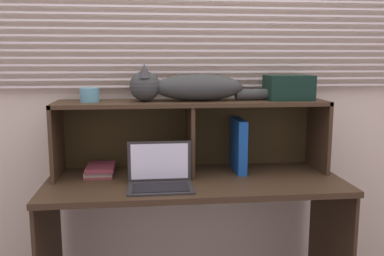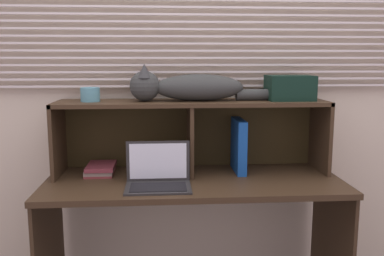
{
  "view_description": "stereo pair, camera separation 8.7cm",
  "coord_description": "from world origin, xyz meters",
  "px_view_note": "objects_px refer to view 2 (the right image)",
  "views": [
    {
      "loc": [
        -0.25,
        -1.93,
        1.33
      ],
      "look_at": [
        0.0,
        0.34,
        0.95
      ],
      "focal_mm": 39.19,
      "sensor_mm": 36.0,
      "label": 1
    },
    {
      "loc": [
        -0.16,
        -1.93,
        1.33
      ],
      "look_at": [
        0.0,
        0.34,
        0.95
      ],
      "focal_mm": 39.19,
      "sensor_mm": 36.0,
      "label": 2
    }
  ],
  "objects_px": {
    "storage_box": "(290,88)",
    "book_stack": "(101,169)",
    "cat": "(188,87)",
    "small_basket": "(90,95)",
    "binder_upright": "(239,145)",
    "laptop": "(158,177)"
  },
  "relations": [
    {
      "from": "cat",
      "to": "book_stack",
      "type": "xyz_separation_m",
      "value": [
        -0.48,
        -0.0,
        -0.45
      ]
    },
    {
      "from": "cat",
      "to": "laptop",
      "type": "xyz_separation_m",
      "value": [
        -0.16,
        -0.25,
        -0.43
      ]
    },
    {
      "from": "small_basket",
      "to": "cat",
      "type": "bearing_deg",
      "value": -0.0
    },
    {
      "from": "book_stack",
      "to": "storage_box",
      "type": "distance_m",
      "value": 1.14
    },
    {
      "from": "cat",
      "to": "small_basket",
      "type": "xyz_separation_m",
      "value": [
        -0.52,
        0.0,
        -0.04
      ]
    },
    {
      "from": "cat",
      "to": "small_basket",
      "type": "relative_size",
      "value": 8.18
    },
    {
      "from": "cat",
      "to": "storage_box",
      "type": "bearing_deg",
      "value": 0.0
    },
    {
      "from": "laptop",
      "to": "cat",
      "type": "bearing_deg",
      "value": 57.33
    },
    {
      "from": "cat",
      "to": "binder_upright",
      "type": "height_order",
      "value": "cat"
    },
    {
      "from": "binder_upright",
      "to": "laptop",
      "type": "bearing_deg",
      "value": -150.51
    },
    {
      "from": "laptop",
      "to": "small_basket",
      "type": "bearing_deg",
      "value": 144.75
    },
    {
      "from": "cat",
      "to": "book_stack",
      "type": "bearing_deg",
      "value": -179.84
    },
    {
      "from": "cat",
      "to": "binder_upright",
      "type": "relative_size",
      "value": 2.82
    },
    {
      "from": "storage_box",
      "to": "binder_upright",
      "type": "bearing_deg",
      "value": 180.0
    },
    {
      "from": "binder_upright",
      "to": "small_basket",
      "type": "distance_m",
      "value": 0.86
    },
    {
      "from": "small_basket",
      "to": "storage_box",
      "type": "relative_size",
      "value": 0.41
    },
    {
      "from": "storage_box",
      "to": "book_stack",
      "type": "bearing_deg",
      "value": -179.93
    },
    {
      "from": "cat",
      "to": "laptop",
      "type": "bearing_deg",
      "value": -122.67
    },
    {
      "from": "laptop",
      "to": "small_basket",
      "type": "distance_m",
      "value": 0.59
    },
    {
      "from": "binder_upright",
      "to": "storage_box",
      "type": "height_order",
      "value": "storage_box"
    },
    {
      "from": "small_basket",
      "to": "storage_box",
      "type": "distance_m",
      "value": 1.09
    },
    {
      "from": "cat",
      "to": "storage_box",
      "type": "height_order",
      "value": "cat"
    }
  ]
}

